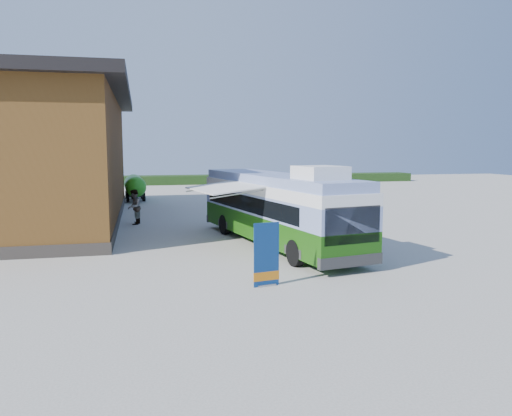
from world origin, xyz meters
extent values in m
plane|color=#BCB7AD|center=(0.00, 0.00, 0.00)|extent=(100.00, 100.00, 0.00)
cube|color=brown|center=(-10.50, 10.00, 3.50)|extent=(8.00, 20.00, 7.00)
cube|color=black|center=(-10.50, 10.00, 7.25)|extent=(9.60, 21.20, 0.50)
cube|color=#332D28|center=(-10.50, 10.00, 0.25)|extent=(8.10, 20.10, 0.50)
cube|color=#264419|center=(8.00, 38.00, 0.50)|extent=(40.00, 3.00, 1.00)
cube|color=#1F6010|center=(0.42, 0.53, 0.87)|extent=(4.54, 11.81, 1.06)
cube|color=#8295CB|center=(0.42, 0.53, 1.83)|extent=(4.54, 11.81, 0.87)
cube|color=black|center=(-0.84, 0.78, 1.83)|extent=(1.85, 9.47, 0.67)
cube|color=black|center=(1.50, 1.23, 1.83)|extent=(1.85, 9.47, 0.67)
cube|color=white|center=(0.42, 0.53, 2.48)|extent=(4.54, 11.81, 0.43)
cube|color=#8295CB|center=(0.42, 0.53, 2.89)|extent=(4.36, 11.59, 0.39)
cube|color=white|center=(1.11, -3.07, 3.32)|extent=(1.84, 1.99, 0.48)
cube|color=black|center=(1.50, -5.12, 1.69)|extent=(2.14, 0.47, 1.25)
cube|color=#2D2D2D|center=(1.49, -5.07, 0.48)|extent=(2.45, 0.66, 0.39)
cube|color=#2D2D2D|center=(-0.65, 6.13, 0.48)|extent=(2.45, 0.66, 0.39)
cylinder|color=black|center=(0.08, -3.46, 0.48)|extent=(0.46, 1.00, 0.96)
cylinder|color=black|center=(2.21, -3.05, 0.48)|extent=(0.46, 1.00, 0.96)
cylinder|color=black|center=(-1.28, 3.64, 0.48)|extent=(0.46, 1.00, 0.96)
cylinder|color=black|center=(0.85, 4.04, 0.48)|extent=(0.46, 1.00, 0.96)
cube|color=white|center=(-1.81, 0.38, 2.57)|extent=(3.06, 4.20, 0.30)
cube|color=#A5A8AD|center=(-0.63, 0.61, 2.75)|extent=(0.92, 4.08, 0.15)
cylinder|color=#A5A8AD|center=(-1.50, -1.20, 2.47)|extent=(2.45, 0.52, 0.31)
cylinder|color=#A5A8AD|center=(-2.11, 1.97, 2.47)|extent=(2.45, 0.52, 0.31)
cube|color=navy|center=(-1.58, -5.74, 0.99)|extent=(0.83, 0.19, 1.97)
cube|color=#C76D12|center=(-1.58, -5.74, 0.32)|extent=(0.85, 0.20, 0.28)
cube|color=#A5A8AD|center=(-1.58, -5.74, 0.03)|extent=(0.62, 0.29, 0.06)
cylinder|color=#A5A8AD|center=(-1.58, -5.72, 0.99)|extent=(0.03, 0.03, 1.97)
cube|color=#AB7950|center=(1.49, 0.28, 0.80)|extent=(1.00, 1.38, 0.04)
cube|color=#AB7950|center=(0.96, 0.04, 0.48)|extent=(0.76, 1.27, 0.04)
cube|color=#AB7950|center=(2.03, 0.51, 0.48)|extent=(0.76, 1.27, 0.04)
cube|color=black|center=(1.53, -0.28, 0.39)|extent=(0.07, 0.07, 0.79)
cube|color=black|center=(1.88, -0.13, 0.39)|extent=(0.07, 0.07, 0.79)
cube|color=black|center=(1.11, 0.69, 0.39)|extent=(0.07, 0.07, 0.79)
cube|color=black|center=(1.46, 0.84, 0.39)|extent=(0.07, 0.07, 0.79)
imported|color=#999999|center=(-0.59, 6.39, 0.93)|extent=(0.81, 0.76, 1.86)
imported|color=#999999|center=(-5.64, 7.88, 0.97)|extent=(0.92, 1.08, 1.94)
cylinder|color=green|center=(-5.70, 21.03, 1.20)|extent=(1.79, 3.63, 1.60)
sphere|color=green|center=(-5.60, 19.26, 1.20)|extent=(1.60, 1.60, 1.60)
sphere|color=green|center=(-5.80, 22.81, 1.20)|extent=(1.60, 1.60, 1.60)
cube|color=black|center=(-5.70, 21.03, 0.49)|extent=(1.27, 3.78, 0.18)
cube|color=black|center=(-5.57, 18.73, 0.44)|extent=(0.16, 1.07, 0.09)
cylinder|color=black|center=(-6.26, 19.94, 0.35)|extent=(0.26, 0.72, 0.71)
cylinder|color=black|center=(-5.02, 20.00, 0.35)|extent=(0.26, 0.72, 0.71)
cylinder|color=black|center=(-6.38, 22.06, 0.35)|extent=(0.26, 0.72, 0.71)
cylinder|color=black|center=(-5.14, 22.13, 0.35)|extent=(0.26, 0.72, 0.71)
camera|label=1|loc=(-5.28, -20.18, 4.24)|focal=35.00mm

